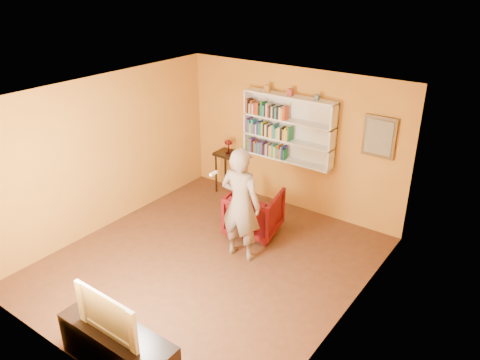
% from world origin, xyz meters
% --- Properties ---
extents(room_shell, '(5.30, 5.80, 2.88)m').
position_xyz_m(room_shell, '(0.00, 0.00, 1.02)').
color(room_shell, '#492917').
rests_on(room_shell, ground).
extents(bookshelf, '(1.80, 0.29, 1.23)m').
position_xyz_m(bookshelf, '(0.00, 2.41, 1.59)').
color(bookshelf, white).
rests_on(bookshelf, room_shell).
extents(books_row_lower, '(0.86, 0.19, 0.26)m').
position_xyz_m(books_row_lower, '(-0.43, 2.30, 1.13)').
color(books_row_lower, '#16663D').
rests_on(books_row_lower, bookshelf).
extents(books_row_middle, '(0.95, 0.19, 0.27)m').
position_xyz_m(books_row_middle, '(-0.39, 2.30, 1.51)').
color(books_row_middle, '#532673').
rests_on(books_row_middle, bookshelf).
extents(books_row_upper, '(0.84, 0.19, 0.27)m').
position_xyz_m(books_row_upper, '(-0.44, 2.30, 1.89)').
color(books_row_upper, '#A33619').
rests_on(books_row_upper, bookshelf).
extents(ornament_left, '(0.09, 0.09, 0.12)m').
position_xyz_m(ornament_left, '(-0.46, 2.35, 2.27)').
color(ornament_left, '#AE7531').
rests_on(ornament_left, bookshelf).
extents(ornament_centre, '(0.09, 0.09, 0.12)m').
position_xyz_m(ornament_centre, '(0.01, 2.35, 2.27)').
color(ornament_centre, maroon).
rests_on(ornament_centre, bookshelf).
extents(ornament_right, '(0.07, 0.07, 0.10)m').
position_xyz_m(ornament_right, '(0.54, 2.35, 2.26)').
color(ornament_right, '#41576C').
rests_on(ornament_right, bookshelf).
extents(framed_painting, '(0.55, 0.05, 0.70)m').
position_xyz_m(framed_painting, '(1.65, 2.46, 1.75)').
color(framed_painting, '#533A17').
rests_on(framed_painting, room_shell).
extents(console_table, '(0.53, 0.40, 0.87)m').
position_xyz_m(console_table, '(-1.29, 2.25, 0.72)').
color(console_table, black).
rests_on(console_table, ground).
extents(ruby_lustre, '(0.17, 0.17, 0.27)m').
position_xyz_m(ruby_lustre, '(-1.29, 2.25, 1.06)').
color(ruby_lustre, maroon).
rests_on(ruby_lustre, console_table).
extents(armchair, '(1.02, 1.04, 0.80)m').
position_xyz_m(armchair, '(0.05, 1.20, 0.40)').
color(armchair, '#45040B').
rests_on(armchair, ground).
extents(person, '(0.72, 0.51, 1.87)m').
position_xyz_m(person, '(0.29, 0.47, 0.93)').
color(person, '#726153').
rests_on(person, ground).
extents(game_remote, '(0.04, 0.15, 0.04)m').
position_xyz_m(game_remote, '(0.08, 0.09, 1.54)').
color(game_remote, white).
rests_on(game_remote, person).
extents(tv_cabinet, '(1.55, 0.47, 0.55)m').
position_xyz_m(tv_cabinet, '(0.51, -2.25, 0.28)').
color(tv_cabinet, black).
rests_on(tv_cabinet, ground).
extents(television, '(0.95, 0.13, 0.55)m').
position_xyz_m(television, '(0.51, -2.25, 0.83)').
color(television, black).
rests_on(television, tv_cabinet).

